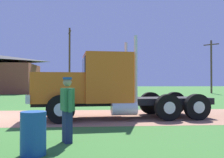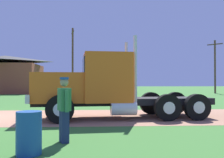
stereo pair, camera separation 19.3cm
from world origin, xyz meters
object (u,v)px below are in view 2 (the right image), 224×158
truck_foreground_white (101,88)px  utility_pole_near (73,59)px  utility_pole_far (215,65)px  steel_barrel (29,133)px  visitor_by_barrel (64,107)px  shed_building (5,75)px

truck_foreground_white → utility_pole_near: 25.41m
truck_foreground_white → utility_pole_far: utility_pole_far is taller
steel_barrel → utility_pole_far: 35.99m
visitor_by_barrel → utility_pole_near: 29.57m
truck_foreground_white → utility_pole_far: (16.91, 25.29, 2.81)m
steel_barrel → utility_pole_far: size_ratio=0.12×
utility_pole_near → shed_building: bearing=167.1°
utility_pole_near → truck_foreground_white: bearing=-81.7°
steel_barrel → shed_building: (-12.19, 32.59, 2.20)m
utility_pole_far → shed_building: bearing=176.4°
visitor_by_barrel → shed_building: size_ratio=0.16×
steel_barrel → utility_pole_far: (18.48, 30.67, 3.67)m
utility_pole_near → utility_pole_far: bearing=1.1°
visitor_by_barrel → steel_barrel: size_ratio=1.82×
truck_foreground_white → utility_pole_far: bearing=56.2°
visitor_by_barrel → steel_barrel: (-0.59, -1.09, -0.44)m
utility_pole_far → utility_pole_near: bearing=-178.9°
visitor_by_barrel → utility_pole_far: (17.89, 29.58, 3.23)m
visitor_by_barrel → utility_pole_far: 34.72m
steel_barrel → utility_pole_near: bearing=93.9°
truck_foreground_white → steel_barrel: bearing=-106.3°
visitor_by_barrel → utility_pole_far: size_ratio=0.21×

